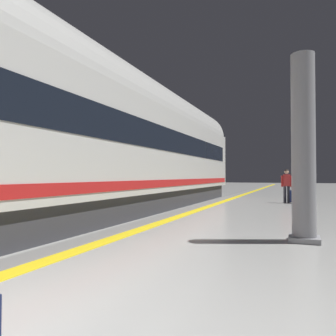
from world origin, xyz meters
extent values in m
cube|color=yellow|center=(-0.95, 10.00, 0.00)|extent=(0.36, 80.00, 0.01)
cube|color=slate|center=(-1.32, 10.00, 0.00)|extent=(0.70, 80.00, 0.01)
cube|color=#38383D|center=(-3.14, 6.33, 0.35)|extent=(2.67, 24.98, 0.70)
cube|color=silver|center=(-3.14, 6.33, 2.15)|extent=(2.90, 26.02, 2.90)
cylinder|color=silver|center=(-3.14, 6.33, 3.55)|extent=(2.84, 25.50, 2.84)
cube|color=black|center=(-3.14, 6.33, 2.50)|extent=(2.93, 24.46, 0.80)
cube|color=red|center=(-3.14, 6.33, 1.00)|extent=(2.94, 25.50, 0.24)
cube|color=gray|center=(-4.60, 10.23, 1.90)|extent=(0.02, 0.90, 2.00)
cylinder|color=#383842|center=(1.87, 15.65, 0.38)|extent=(0.13, 0.13, 0.77)
cylinder|color=#383842|center=(2.03, 15.68, 0.38)|extent=(0.13, 0.13, 0.77)
cube|color=red|center=(1.95, 15.67, 1.04)|extent=(0.34, 0.24, 0.55)
cylinder|color=red|center=(1.75, 15.64, 1.00)|extent=(0.08, 0.08, 0.51)
cylinder|color=red|center=(2.15, 15.71, 1.00)|extent=(0.08, 0.08, 0.51)
sphere|color=beige|center=(1.95, 15.67, 1.44)|extent=(0.20, 0.20, 0.20)
sphere|color=black|center=(1.95, 15.67, 1.46)|extent=(0.19, 0.19, 0.19)
cube|color=#19234C|center=(2.27, 15.50, 0.33)|extent=(0.38, 0.23, 0.54)
cube|color=#19234C|center=(2.27, 15.62, 0.26)|extent=(0.31, 0.02, 0.29)
cylinder|color=black|center=(2.13, 15.44, 0.03)|extent=(0.02, 0.06, 0.06)
cylinder|color=black|center=(2.41, 15.44, 0.03)|extent=(0.02, 0.06, 0.06)
cylinder|color=gray|center=(2.16, 15.45, 0.79)|extent=(0.02, 0.02, 0.38)
cylinder|color=gray|center=(2.37, 15.45, 0.79)|extent=(0.02, 0.02, 0.38)
cube|color=black|center=(2.27, 15.45, 0.98)|extent=(0.22, 0.03, 0.02)
cylinder|color=gray|center=(2.58, 6.40, 1.80)|extent=(0.44, 0.44, 3.60)
cube|color=gray|center=(2.58, 6.40, 0.05)|extent=(0.56, 0.56, 0.10)
camera|label=1|loc=(2.51, -0.32, 1.25)|focal=34.73mm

